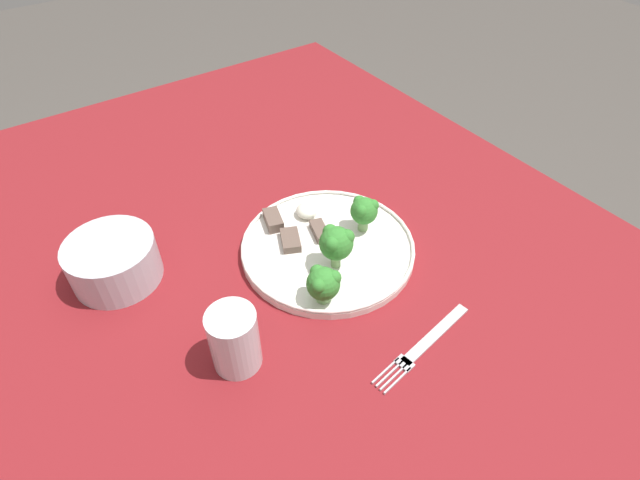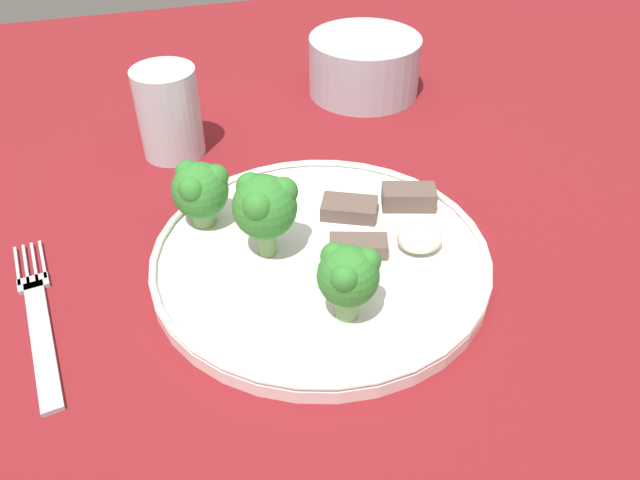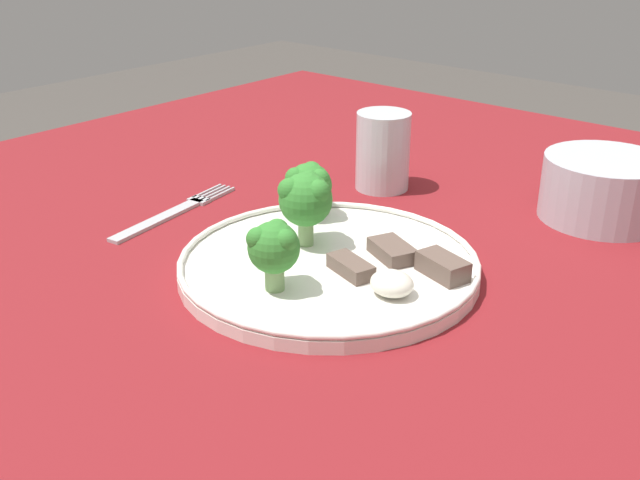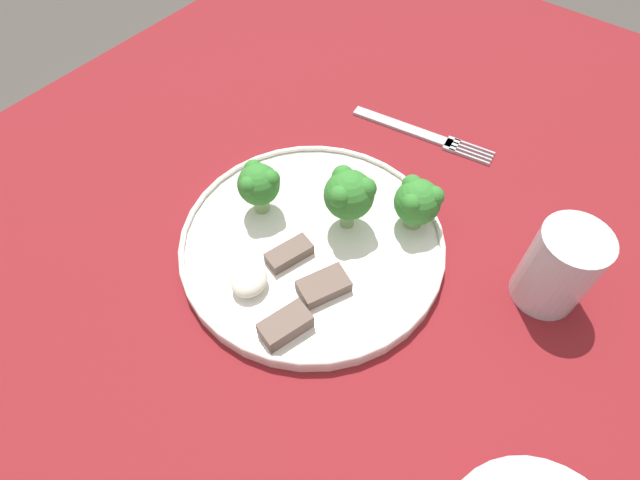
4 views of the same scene
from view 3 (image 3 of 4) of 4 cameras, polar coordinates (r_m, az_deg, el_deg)
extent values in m
cube|color=maroon|center=(0.76, 7.80, -1.81)|extent=(1.34, 1.14, 0.03)
cylinder|color=brown|center=(1.62, -1.05, -1.25)|extent=(0.06, 0.06, 0.71)
cylinder|color=white|center=(0.70, 0.66, -2.10)|extent=(0.28, 0.28, 0.01)
torus|color=white|center=(0.70, 0.66, -1.44)|extent=(0.28, 0.28, 0.01)
cube|color=#B2B2B7|center=(0.83, -12.22, 1.52)|extent=(0.04, 0.14, 0.00)
cube|color=#B2B2B7|center=(0.88, -9.20, 2.99)|extent=(0.03, 0.02, 0.00)
cube|color=#B2B2B7|center=(0.89, -7.61, 3.41)|extent=(0.01, 0.05, 0.00)
cube|color=#B2B2B7|center=(0.89, -7.95, 3.49)|extent=(0.01, 0.05, 0.00)
cube|color=#B2B2B7|center=(0.90, -8.28, 3.56)|extent=(0.01, 0.05, 0.00)
cube|color=#B2B2B7|center=(0.90, -8.61, 3.64)|extent=(0.01, 0.05, 0.00)
cylinder|color=#B7BCC6|center=(0.87, 20.83, 3.69)|extent=(0.13, 0.13, 0.07)
cylinder|color=silver|center=(0.87, 20.77, 3.34)|extent=(0.11, 0.11, 0.05)
cylinder|color=silver|center=(0.90, 4.81, 6.78)|extent=(0.06, 0.06, 0.09)
cylinder|color=silver|center=(0.91, 4.77, 5.70)|extent=(0.05, 0.05, 0.05)
cylinder|color=#7FA866|center=(0.64, -3.48, -2.81)|extent=(0.02, 0.02, 0.02)
sphere|color=#337F2D|center=(0.63, -3.54, -0.58)|extent=(0.05, 0.05, 0.05)
sphere|color=#337F2D|center=(0.62, -2.66, -0.07)|extent=(0.02, 0.02, 0.02)
sphere|color=#337F2D|center=(0.64, -3.28, 0.75)|extent=(0.02, 0.02, 0.02)
sphere|color=#337F2D|center=(0.62, -4.75, 0.09)|extent=(0.02, 0.02, 0.02)
cylinder|color=#7FA866|center=(0.73, -1.09, 0.70)|extent=(0.02, 0.02, 0.03)
sphere|color=#337F2D|center=(0.71, -1.11, 3.10)|extent=(0.05, 0.05, 0.05)
sphere|color=#337F2D|center=(0.70, -0.16, 3.69)|extent=(0.02, 0.02, 0.02)
sphere|color=#337F2D|center=(0.72, -0.87, 4.40)|extent=(0.02, 0.02, 0.02)
sphere|color=#337F2D|center=(0.70, -2.32, 3.82)|extent=(0.02, 0.02, 0.02)
cylinder|color=#7FA866|center=(0.79, -0.84, 2.39)|extent=(0.02, 0.02, 0.02)
sphere|color=#337F2D|center=(0.78, -0.85, 4.13)|extent=(0.05, 0.05, 0.05)
sphere|color=#337F2D|center=(0.77, -0.04, 4.65)|extent=(0.02, 0.02, 0.02)
sphere|color=#337F2D|center=(0.79, -0.65, 5.23)|extent=(0.02, 0.02, 0.02)
sphere|color=#337F2D|center=(0.78, -1.88, 4.76)|extent=(0.02, 0.02, 0.02)
cube|color=brown|center=(0.70, 5.55, -0.83)|extent=(0.06, 0.05, 0.01)
cube|color=brown|center=(0.67, 2.36, -2.06)|extent=(0.05, 0.03, 0.01)
cube|color=brown|center=(0.68, 9.33, -2.00)|extent=(0.05, 0.04, 0.02)
ellipsoid|color=silver|center=(0.64, 5.49, -3.31)|extent=(0.04, 0.03, 0.02)
camera|label=1|loc=(1.22, -7.12, 36.37)|focal=28.00mm
camera|label=2|loc=(0.52, -41.50, 22.38)|focal=35.00mm
camera|label=4|loc=(0.71, 31.68, 31.34)|focal=28.00mm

